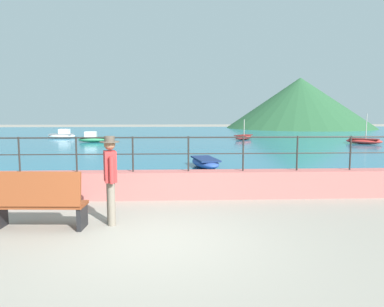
{
  "coord_description": "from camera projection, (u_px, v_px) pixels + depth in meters",
  "views": [
    {
      "loc": [
        0.34,
        -6.17,
        2.21
      ],
      "look_at": [
        0.82,
        3.7,
        1.1
      ],
      "focal_mm": 34.5,
      "sensor_mm": 36.0,
      "label": 1
    }
  ],
  "objects": [
    {
      "name": "ground_plane",
      "position": [
        155.0,
        241.0,
        6.35
      ],
      "size": [
        120.0,
        120.0,
        0.0
      ],
      "primitive_type": "plane",
      "color": "gray"
    },
    {
      "name": "promenade_wall",
      "position": [
        161.0,
        185.0,
        9.49
      ],
      "size": [
        20.0,
        0.56,
        0.7
      ],
      "primitive_type": "cube",
      "color": "#BC605B",
      "rests_on": "ground"
    },
    {
      "name": "railing",
      "position": [
        161.0,
        148.0,
        9.38
      ],
      "size": [
        18.44,
        0.04,
        0.9
      ],
      "color": "#282623",
      "rests_on": "promenade_wall"
    },
    {
      "name": "lake_water",
      "position": [
        170.0,
        137.0,
        32.0
      ],
      "size": [
        64.0,
        44.32,
        0.06
      ],
      "primitive_type": "cube",
      "color": "#236B89",
      "rests_on": "ground"
    },
    {
      "name": "hill_main",
      "position": [
        300.0,
        103.0,
        50.13
      ],
      "size": [
        19.94,
        19.94,
        6.85
      ],
      "primitive_type": "cone",
      "color": "#285633",
      "rests_on": "ground"
    },
    {
      "name": "bench_main",
      "position": [
        38.0,
        201.0,
        6.91
      ],
      "size": [
        1.73,
        0.66,
        1.13
      ],
      "color": "brown",
      "rests_on": "ground"
    },
    {
      "name": "person_walking",
      "position": [
        110.0,
        175.0,
        7.21
      ],
      "size": [
        0.38,
        0.55,
        1.75
      ],
      "color": "slate",
      "rests_on": "ground"
    },
    {
      "name": "boat_0",
      "position": [
        364.0,
        141.0,
        25.06
      ],
      "size": [
        2.38,
        2.1,
        2.04
      ],
      "color": "red",
      "rests_on": "lake_water"
    },
    {
      "name": "boat_1",
      "position": [
        94.0,
        138.0,
        26.55
      ],
      "size": [
        2.34,
        1.0,
        0.76
      ],
      "color": "#338C59",
      "rests_on": "lake_water"
    },
    {
      "name": "boat_2",
      "position": [
        243.0,
        137.0,
        29.04
      ],
      "size": [
        2.08,
        2.39,
        1.57
      ],
      "color": "red",
      "rests_on": "lake_water"
    },
    {
      "name": "boat_4",
      "position": [
        205.0,
        162.0,
        14.46
      ],
      "size": [
        1.29,
        2.42,
        0.36
      ],
      "color": "#2D4C9E",
      "rests_on": "lake_water"
    },
    {
      "name": "boat_5",
      "position": [
        62.0,
        135.0,
        30.5
      ],
      "size": [
        2.37,
        1.08,
        0.76
      ],
      "color": "white",
      "rests_on": "lake_water"
    }
  ]
}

